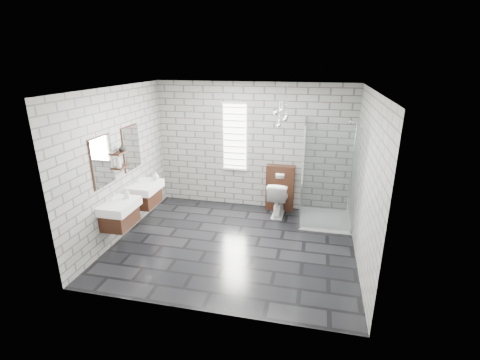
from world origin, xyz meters
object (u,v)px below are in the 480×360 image
(vanity_right, at_px, (144,188))
(vanity_left, at_px, (118,207))
(cistern_panel, at_px, (280,188))
(shower_enclosure, at_px, (322,200))
(toilet, at_px, (278,198))

(vanity_right, bearing_deg, vanity_left, -90.00)
(vanity_right, relative_size, cistern_panel, 1.57)
(cistern_panel, bearing_deg, vanity_left, -138.88)
(cistern_panel, height_order, shower_enclosure, shower_enclosure)
(vanity_right, xyz_separation_m, cistern_panel, (2.53, 1.27, -0.26))
(shower_enclosure, bearing_deg, cistern_panel, 149.57)
(vanity_left, xyz_separation_m, vanity_right, (0.00, 0.94, 0.00))
(vanity_right, height_order, cistern_panel, vanity_right)
(cistern_panel, relative_size, toilet, 1.35)
(shower_enclosure, bearing_deg, toilet, 164.13)
(vanity_right, bearing_deg, toilet, 21.56)
(shower_enclosure, bearing_deg, vanity_left, -153.63)
(cistern_panel, bearing_deg, toilet, -90.00)
(vanity_left, height_order, toilet, vanity_left)
(vanity_right, relative_size, shower_enclosure, 0.77)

